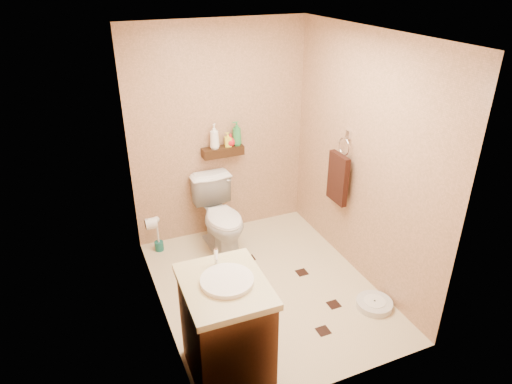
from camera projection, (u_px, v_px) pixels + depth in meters
name	position (u px, v px, depth m)	size (l,w,h in m)	color
ground	(265.00, 288.00, 4.51)	(2.50, 2.50, 0.00)	beige
wall_back	(220.00, 134.00, 5.00)	(2.00, 0.04, 2.40)	tan
wall_front	(346.00, 253.00, 2.95)	(2.00, 0.04, 2.40)	tan
wall_left	(152.00, 199.00, 3.62)	(0.04, 2.50, 2.40)	tan
wall_right	(363.00, 160.00, 4.32)	(0.04, 2.50, 2.40)	tan
ceiling	(268.00, 33.00, 3.43)	(2.00, 2.50, 0.02)	white
wall_shelf	(223.00, 151.00, 5.01)	(0.46, 0.14, 0.10)	#361C0E
floor_accents	(272.00, 288.00, 4.50)	(1.10, 1.39, 0.01)	black
toilet	(221.00, 217.00, 4.96)	(0.45, 0.79, 0.80)	white
vanity	(226.00, 329.00, 3.38)	(0.61, 0.73, 1.01)	brown
bathroom_scale	(374.00, 304.00, 4.25)	(0.41, 0.41, 0.07)	silver
toilet_brush	(158.00, 239.00, 5.04)	(0.10, 0.10, 0.43)	#175C53
towel_ring	(338.00, 176.00, 4.61)	(0.12, 0.30, 0.76)	silver
toilet_paper	(151.00, 224.00, 4.45)	(0.12, 0.11, 0.12)	silver
bottle_a	(214.00, 136.00, 4.90)	(0.11, 0.11, 0.27)	white
bottle_b	(228.00, 139.00, 4.98)	(0.07, 0.07, 0.16)	yellow
bottle_c	(230.00, 140.00, 4.99)	(0.11, 0.11, 0.14)	red
bottle_d	(237.00, 133.00, 4.99)	(0.10, 0.10, 0.27)	#2C8643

